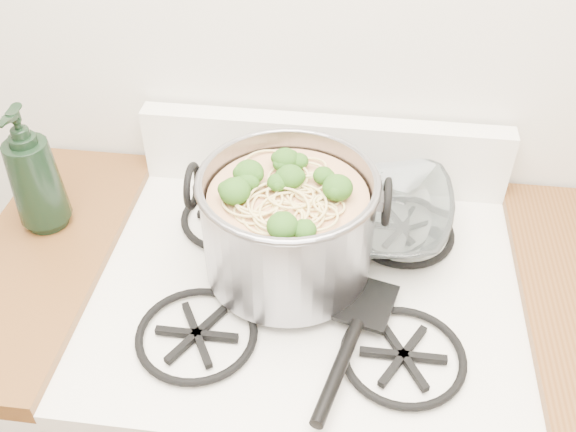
% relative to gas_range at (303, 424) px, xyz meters
% --- Properties ---
extents(gas_range, '(0.76, 0.66, 0.92)m').
position_rel_gas_range_xyz_m(gas_range, '(0.00, 0.00, 0.00)').
color(gas_range, white).
rests_on(gas_range, ground).
extents(counter_left, '(0.25, 0.65, 0.92)m').
position_rel_gas_range_xyz_m(counter_left, '(-0.51, 0.00, 0.02)').
color(counter_left, silver).
rests_on(counter_left, ground).
extents(stock_pot, '(0.34, 0.31, 0.21)m').
position_rel_gas_range_xyz_m(stock_pot, '(-0.04, 0.02, 0.59)').
color(stock_pot, gray).
rests_on(stock_pot, gas_range).
extents(spatula, '(0.36, 0.37, 0.02)m').
position_rel_gas_range_xyz_m(spatula, '(0.11, -0.05, 0.50)').
color(spatula, black).
rests_on(spatula, gas_range).
extents(glass_bowl, '(0.14, 0.14, 0.03)m').
position_rel_gas_range_xyz_m(glass_bowl, '(0.10, 0.15, 0.50)').
color(glass_bowl, white).
rests_on(glass_bowl, gas_range).
extents(bottle, '(0.10, 0.10, 0.26)m').
position_rel_gas_range_xyz_m(bottle, '(-0.52, 0.08, 0.61)').
color(bottle, black).
rests_on(bottle, counter_left).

